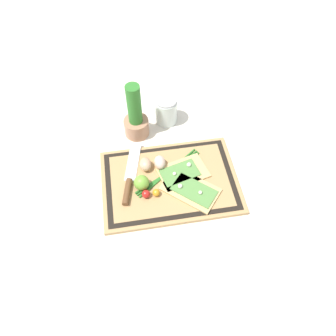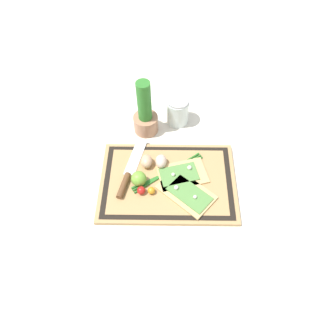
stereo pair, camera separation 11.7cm
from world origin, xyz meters
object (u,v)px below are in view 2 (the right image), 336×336
Objects in this scene: pizza_slice_far at (182,174)px; knife at (128,176)px; egg_brown at (147,161)px; herb_pot at (145,115)px; cherry_tomato_yellow at (151,191)px; cherry_tomato_red at (141,190)px; pizza_slice_near at (187,193)px; egg_pink at (161,161)px; sauce_jar at (178,112)px; lime at (139,179)px.

pizza_slice_far reaches higher than knife.
herb_pot is at bearing 93.83° from egg_brown.
egg_brown is (-0.13, 0.04, 0.02)m from pizza_slice_far.
cherry_tomato_yellow is at bearing -144.71° from pizza_slice_far.
cherry_tomato_red is at bearing -96.51° from egg_brown.
pizza_slice_near is 0.19m from egg_brown.
pizza_slice_near is at bearing -53.15° from egg_pink.
sauce_jar is at bearing 94.79° from pizza_slice_near.
pizza_slice_far is 0.70× the size of knife.
egg_brown is at bearing 41.31° from knife.
egg_brown reaches higher than cherry_tomato_yellow.
knife is 0.26m from herb_pot.
cherry_tomato_yellow is at bearing -41.37° from lime.
egg_pink reaches higher than pizza_slice_far.
lime is 0.06m from cherry_tomato_yellow.
cherry_tomato_red reaches higher than cherry_tomato_yellow.
pizza_slice_near is 3.95× the size of egg_brown.
egg_pink is 1.03× the size of lime.
cherry_tomato_yellow is (0.03, 0.00, -0.00)m from cherry_tomato_red.
egg_brown is 0.08m from lime.
egg_pink is 0.23× the size of herb_pot.
knife is at bearing 163.16° from pizza_slice_near.
lime is at bearing -166.84° from pizza_slice_far.
cherry_tomato_yellow is (-0.12, 0.00, 0.01)m from pizza_slice_near.
herb_pot reaches higher than sauce_jar.
egg_brown is 0.12m from cherry_tomato_red.
egg_brown is at bearing 73.52° from lime.
lime is at bearing 103.97° from cherry_tomato_red.
herb_pot reaches higher than pizza_slice_near.
knife is at bearing -120.94° from sauce_jar.
cherry_tomato_red is at bearing -49.82° from knife.
pizza_slice_far is at bearing -87.24° from sauce_jar.
cherry_tomato_red is at bearing 179.49° from pizza_slice_near.
lime is 0.23× the size of herb_pot.
sauce_jar is at bearing 59.06° from knife.
egg_brown and egg_pink have the same top height.
cherry_tomato_red is at bearing -76.03° from lime.
lime reaches higher than knife.
sauce_jar reaches higher than lime.
pizza_slice_far is 0.19m from knife.
lime is at bearing 138.63° from cherry_tomato_yellow.
sauce_jar is (0.09, 0.36, 0.02)m from cherry_tomato_yellow.
lime is at bearing -106.48° from egg_brown.
knife is 0.35m from sauce_jar.
sauce_jar is (-0.01, 0.28, 0.03)m from pizza_slice_far.
herb_pot reaches higher than egg_pink.
herb_pot is (0.00, 0.31, 0.05)m from cherry_tomato_red.
cherry_tomato_red is (-0.01, -0.12, -0.01)m from egg_brown.
egg_brown is 0.23× the size of herb_pot.
herb_pot is at bearing 87.68° from lime.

